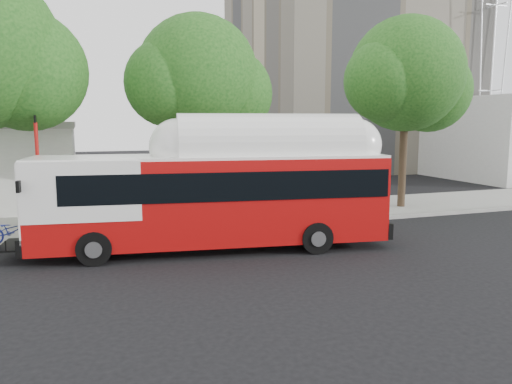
% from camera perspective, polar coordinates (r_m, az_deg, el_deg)
% --- Properties ---
extents(ground, '(120.00, 120.00, 0.00)m').
position_cam_1_polar(ground, '(16.19, 1.91, -7.23)').
color(ground, black).
rests_on(ground, ground).
extents(sidewalk, '(60.00, 5.00, 0.15)m').
position_cam_1_polar(sidewalk, '(22.20, -4.20, -2.83)').
color(sidewalk, gray).
rests_on(sidewalk, ground).
extents(curb_strip, '(60.00, 0.30, 0.15)m').
position_cam_1_polar(curb_strip, '(19.75, -2.21, -4.19)').
color(curb_strip, gray).
rests_on(curb_strip, ground).
extents(red_curb_segment, '(10.00, 0.32, 0.16)m').
position_cam_1_polar(red_curb_segment, '(19.10, -10.87, -4.74)').
color(red_curb_segment, maroon).
rests_on(red_curb_segment, ground).
extents(street_tree_mid, '(5.75, 5.00, 8.62)m').
position_cam_1_polar(street_tree_mid, '(21.28, -5.62, 12.46)').
color(street_tree_mid, '#2D2116').
rests_on(street_tree_mid, ground).
extents(street_tree_right, '(6.21, 5.40, 9.18)m').
position_cam_1_polar(street_tree_right, '(25.47, 17.52, 12.20)').
color(street_tree_right, '#2D2116').
rests_on(street_tree_right, ground).
extents(transit_bus, '(12.47, 4.05, 3.63)m').
position_cam_1_polar(transit_bus, '(16.57, -4.61, -0.88)').
color(transit_bus, '#A40B0B').
rests_on(transit_bus, ground).
extents(signal_pole, '(0.13, 0.42, 4.48)m').
position_cam_1_polar(signal_pole, '(18.84, -23.57, 1.39)').
color(signal_pole, '#A41411').
rests_on(signal_pole, ground).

